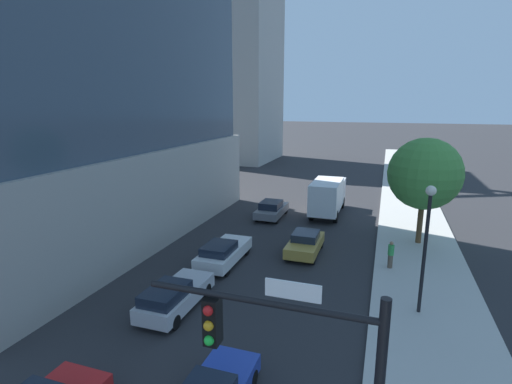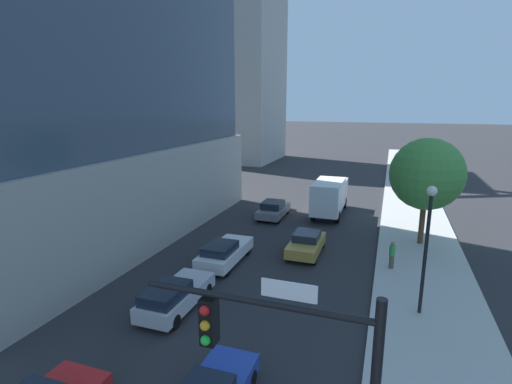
{
  "view_description": "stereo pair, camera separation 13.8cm",
  "coord_description": "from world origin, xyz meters",
  "views": [
    {
      "loc": [
        6.32,
        -4.28,
        9.44
      ],
      "look_at": [
        1.46,
        10.03,
        5.96
      ],
      "focal_mm": 27.1,
      "sensor_mm": 36.0,
      "label": 1
    },
    {
      "loc": [
        6.45,
        -4.23,
        9.44
      ],
      "look_at": [
        1.46,
        10.03,
        5.96
      ],
      "focal_mm": 27.1,
      "sensor_mm": 36.0,
      "label": 2
    }
  ],
  "objects": [
    {
      "name": "sidewalk",
      "position": [
        8.7,
        20.0,
        0.07
      ],
      "size": [
        5.21,
        120.0,
        0.15
      ],
      "primitive_type": "cube",
      "color": "#B2AFA8",
      "rests_on": "ground"
    },
    {
      "name": "construction_building",
      "position": [
        -19.54,
        57.37,
        16.63
      ],
      "size": [
        16.35,
        18.07,
        37.75
      ],
      "color": "#B2AFA8",
      "rests_on": "ground"
    },
    {
      "name": "traffic_light_pole",
      "position": [
        4.96,
        2.31,
        4.25
      ],
      "size": [
        4.91,
        0.48,
        5.99
      ],
      "color": "black",
      "rests_on": "sidewalk"
    },
    {
      "name": "street_lamp",
      "position": [
        8.22,
        13.23,
        4.0
      ],
      "size": [
        0.44,
        0.44,
        5.89
      ],
      "color": "black",
      "rests_on": "sidewalk"
    },
    {
      "name": "street_tree",
      "position": [
        8.79,
        22.91,
        4.91
      ],
      "size": [
        4.73,
        4.73,
        7.13
      ],
      "color": "brown",
      "rests_on": "sidewalk"
    },
    {
      "name": "car_white",
      "position": [
        -2.52,
        15.63,
        0.73
      ],
      "size": [
        1.88,
        4.76,
        1.45
      ],
      "color": "silver",
      "rests_on": "ground"
    },
    {
      "name": "car_gold",
      "position": [
        1.79,
        18.8,
        0.71
      ],
      "size": [
        1.85,
        4.07,
        1.41
      ],
      "color": "#AD8938",
      "rests_on": "ground"
    },
    {
      "name": "car_silver",
      "position": [
        -2.52,
        9.95,
        0.74
      ],
      "size": [
        1.81,
        4.54,
        1.47
      ],
      "color": "#B7B7BC",
      "rests_on": "ground"
    },
    {
      "name": "car_gray",
      "position": [
        -2.52,
        25.78,
        0.72
      ],
      "size": [
        1.91,
        4.22,
        1.46
      ],
      "color": "slate",
      "rests_on": "ground"
    },
    {
      "name": "box_truck",
      "position": [
        1.79,
        28.24,
        1.77
      ],
      "size": [
        2.28,
        6.92,
        3.11
      ],
      "color": "silver",
      "rests_on": "ground"
    },
    {
      "name": "pedestrian_green_shirt",
      "position": [
        6.96,
        17.93,
        0.95
      ],
      "size": [
        0.34,
        0.34,
        1.59
      ],
      "color": "brown",
      "rests_on": "sidewalk"
    }
  ]
}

